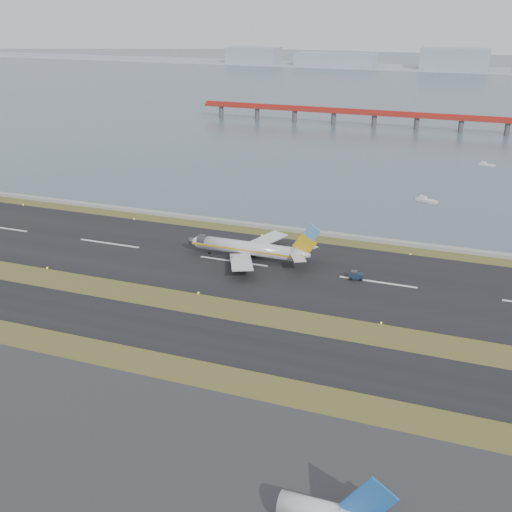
% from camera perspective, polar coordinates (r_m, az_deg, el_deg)
% --- Properties ---
extents(ground, '(1000.00, 1000.00, 0.00)m').
position_cam_1_polar(ground, '(152.54, -6.35, -4.47)').
color(ground, '#3F4D1B').
rests_on(ground, ground).
extents(apron_strip, '(1000.00, 50.00, 0.10)m').
position_cam_1_polar(apron_strip, '(113.73, -19.37, -15.69)').
color(apron_strip, '#313133').
rests_on(apron_strip, ground).
extents(taxiway_strip, '(1000.00, 18.00, 0.10)m').
position_cam_1_polar(taxiway_strip, '(143.15, -8.52, -6.40)').
color(taxiway_strip, black).
rests_on(taxiway_strip, ground).
extents(runway_strip, '(1000.00, 45.00, 0.10)m').
position_cam_1_polar(runway_strip, '(177.32, -2.00, -0.49)').
color(runway_strip, black).
rests_on(runway_strip, ground).
extents(seawall, '(1000.00, 2.50, 1.00)m').
position_cam_1_polar(seawall, '(203.39, 1.25, 2.60)').
color(seawall, gray).
rests_on(seawall, ground).
extents(bay_water, '(1400.00, 800.00, 1.30)m').
position_cam_1_polar(bay_water, '(588.67, 14.86, 14.39)').
color(bay_water, '#475965').
rests_on(bay_water, ground).
extents(red_pier, '(260.00, 5.00, 10.20)m').
position_cam_1_polar(red_pier, '(378.66, 14.14, 11.93)').
color(red_pier, '#A7261C').
rests_on(red_pier, ground).
extents(far_shoreline, '(1400.00, 80.00, 60.50)m').
position_cam_1_polar(far_shoreline, '(745.55, 17.51, 15.98)').
color(far_shoreline, '#95A2B0').
rests_on(far_shoreline, ground).
extents(airliner, '(38.52, 32.89, 12.80)m').
position_cam_1_polar(airliner, '(176.95, -0.51, 0.66)').
color(airliner, silver).
rests_on(airliner, ground).
extents(pushback_tug, '(3.94, 2.75, 2.31)m').
position_cam_1_polar(pushback_tug, '(167.51, 8.85, -1.72)').
color(pushback_tug, '#15243A').
rests_on(pushback_tug, ground).
extents(workboat_near, '(8.16, 5.37, 1.90)m').
position_cam_1_polar(workboat_near, '(239.27, 14.87, 4.83)').
color(workboat_near, silver).
rests_on(workboat_near, ground).
extents(workboat_far, '(7.29, 3.94, 1.69)m').
position_cam_1_polar(workboat_far, '(301.62, 19.79, 7.65)').
color(workboat_far, silver).
rests_on(workboat_far, ground).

